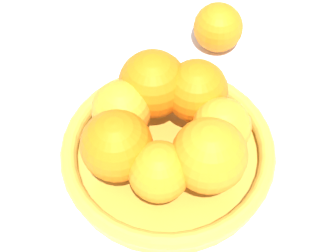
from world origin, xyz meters
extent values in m
plane|color=silver|center=(0.00, 0.00, 0.00)|extent=(4.00, 4.00, 0.00)
cylinder|color=gold|center=(0.00, 0.00, 0.01)|extent=(0.24, 0.24, 0.02)
torus|color=gold|center=(0.00, 0.00, 0.02)|extent=(0.25, 0.25, 0.02)
sphere|color=orange|center=(0.04, -0.05, 0.08)|extent=(0.08, 0.08, 0.08)
sphere|color=orange|center=(0.06, -0.01, 0.07)|extent=(0.07, 0.07, 0.07)
sphere|color=orange|center=(0.04, 0.04, 0.07)|extent=(0.08, 0.08, 0.08)
sphere|color=orange|center=(-0.01, 0.06, 0.07)|extent=(0.07, 0.07, 0.07)
sphere|color=orange|center=(-0.06, 0.02, 0.08)|extent=(0.08, 0.08, 0.08)
sphere|color=orange|center=(-0.06, -0.02, 0.07)|extent=(0.07, 0.07, 0.07)
sphere|color=orange|center=(-0.01, -0.06, 0.07)|extent=(0.08, 0.08, 0.08)
sphere|color=orange|center=(0.00, -0.21, 0.03)|extent=(0.07, 0.07, 0.07)
camera|label=1|loc=(-0.12, 0.35, 0.58)|focal=60.00mm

